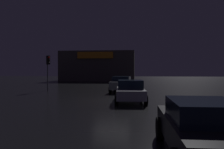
% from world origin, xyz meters
% --- Properties ---
extents(ground_plane, '(120.00, 120.00, 0.00)m').
position_xyz_m(ground_plane, '(0.00, 0.00, 0.00)').
color(ground_plane, black).
extents(store_building, '(14.50, 8.63, 5.84)m').
position_xyz_m(store_building, '(-5.88, 30.12, 2.93)').
color(store_building, '#4C4742').
rests_on(store_building, ground).
extents(traffic_signal_main, '(0.43, 0.42, 3.67)m').
position_xyz_m(traffic_signal_main, '(-7.37, 6.69, 2.84)').
color(traffic_signal_main, '#595B60').
rests_on(traffic_signal_main, ground).
extents(car_near, '(2.27, 4.25, 1.49)m').
position_xyz_m(car_near, '(1.36, -0.60, 0.76)').
color(car_near, '#B7B7BF').
rests_on(car_near, ground).
extents(car_far, '(2.03, 4.35, 1.45)m').
position_xyz_m(car_far, '(3.41, -10.36, 0.77)').
color(car_far, black).
rests_on(car_far, ground).
extents(car_crossing, '(2.25, 4.20, 1.55)m').
position_xyz_m(car_crossing, '(0.32, 6.35, 0.82)').
color(car_crossing, slate).
rests_on(car_crossing, ground).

